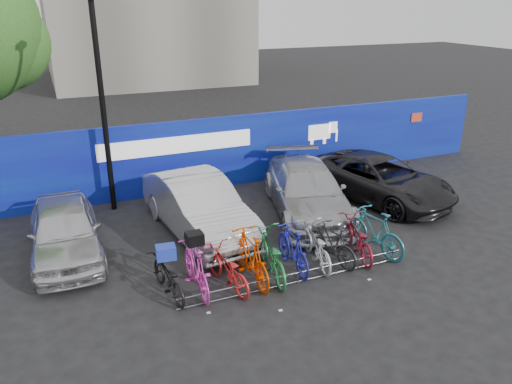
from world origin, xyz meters
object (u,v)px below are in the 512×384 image
car_0 (65,230)px  bike_6 (316,245)px  car_1 (198,206)px  bike_7 (332,243)px  bike_1 (196,268)px  bike_9 (374,231)px  bike_rack (297,277)px  car_3 (379,179)px  bike_2 (227,268)px  bike_5 (293,248)px  bike_8 (357,238)px  bike_3 (251,257)px  bike_0 (168,277)px  bike_4 (271,255)px  lamppost (102,102)px  car_2 (307,190)px

car_0 → bike_6: size_ratio=2.21×
car_1 → bike_7: size_ratio=2.85×
bike_1 → bike_9: bearing=-179.7°
bike_rack → car_0: size_ratio=1.37×
car_3 → bike_2: (-6.22, -3.05, -0.22)m
bike_5 → bike_7: 1.02m
bike_8 → bike_9: 0.51m
car_1 → bike_3: size_ratio=2.38×
bike_0 → bike_9: (5.24, -0.10, 0.14)m
bike_2 → bike_4: bearing=172.8°
bike_2 → bike_6: bike_6 is taller
lamppost → car_2: 6.39m
bike_4 → bike_6: bike_4 is taller
car_1 → bike_7: car_1 is taller
car_1 → bike_5: size_ratio=2.68×
bike_5 → bike_7: bike_5 is taller
car_1 → bike_6: bearing=-59.7°
bike_3 → bike_8: bike_3 is taller
bike_rack → bike_0: bike_0 is taller
bike_8 → bike_9: size_ratio=0.97×
bike_5 → bike_6: bike_5 is taller
bike_rack → bike_3: size_ratio=2.81×
bike_0 → bike_4: (2.38, -0.13, 0.09)m
lamppost → bike_0: (0.41, -5.32, -2.83)m
lamppost → bike_0: lamppost is taller
lamppost → car_2: lamppost is taller
car_0 → bike_1: 3.77m
bike_1 → car_3: bearing=-156.3°
lamppost → bike_1: bearing=-79.2°
car_0 → bike_6: 6.17m
bike_rack → bike_4: bearing=126.4°
bike_rack → car_2: size_ratio=1.11×
bike_6 → bike_9: bike_9 is taller
car_3 → bike_2: bearing=-169.8°
lamppost → bike_2: 6.41m
bike_rack → car_2: 4.03m
car_0 → bike_0: car_0 is taller
bike_8 → bike_7: bearing=13.5°
bike_0 → bike_3: bearing=168.1°
bike_3 → bike_6: bike_3 is taller
lamppost → bike_8: 7.96m
car_0 → bike_rack: bearing=-35.5°
bike_1 → bike_9: 4.62m
lamppost → bike_5: (3.41, -5.33, -2.74)m
car_2 → bike_9: size_ratio=2.57×
bike_rack → car_0: (-4.69, 3.41, 0.53)m
car_1 → bike_3: (0.36, -2.87, -0.18)m
bike_2 → lamppost: bearing=-83.6°
bike_8 → bike_0: bearing=10.1°
bike_1 → bike_8: bearing=-179.6°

